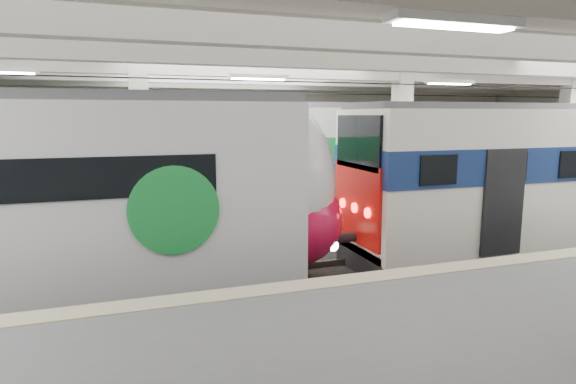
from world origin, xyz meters
name	(u,v)px	position (x,y,z in m)	size (l,w,h in m)	color
station_hall	(310,151)	(0.00, -1.74, 3.24)	(36.00, 24.00, 5.75)	black
modern_emu	(53,205)	(-4.86, 0.00, 2.17)	(13.65, 2.82, 4.41)	silver
older_rer	(555,176)	(8.27, 0.00, 2.23)	(12.80, 2.83, 4.25)	white
far_train	(167,168)	(-2.16, 5.50, 2.26)	(13.70, 2.93, 4.38)	silver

